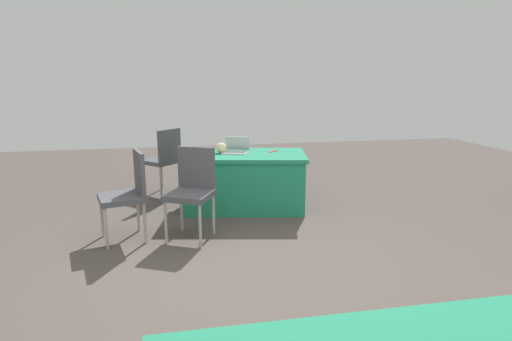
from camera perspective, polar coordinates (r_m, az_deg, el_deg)
name	(u,v)px	position (r m, az deg, el deg)	size (l,w,h in m)	color
ground_plane	(244,278)	(3.70, -1.60, -14.48)	(14.40, 14.40, 0.00)	#4C423D
table_foreground	(245,180)	(5.45, -1.54, -1.38)	(1.70, 1.18, 0.73)	#1E7A56
chair_near_front	(192,187)	(4.45, -8.77, -2.23)	(0.59, 0.59, 0.96)	#9E9993
chair_tucked_left	(128,190)	(4.55, -17.16, -2.59)	(0.54, 0.54, 0.94)	#9E9993
chair_tucked_right	(164,157)	(6.16, -12.56, 1.85)	(0.62, 0.62, 0.97)	#9E9993
laptop_silver	(236,150)	(5.43, -2.79, 2.86)	(0.40, 0.39, 0.21)	silver
yarn_ball	(221,148)	(5.42, -4.80, 3.12)	(0.13, 0.13, 0.13)	beige
scissors_red	(273,151)	(5.53, 2.40, 2.67)	(0.18, 0.04, 0.01)	red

